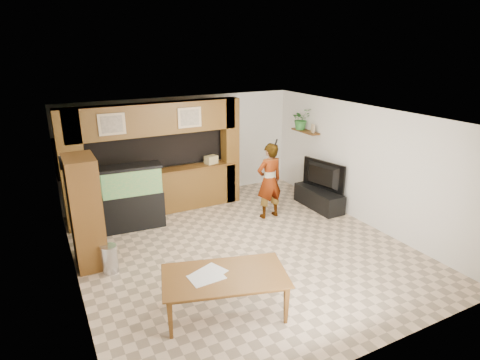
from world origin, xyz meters
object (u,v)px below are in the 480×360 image
pantry_cabinet (85,212)px  television (320,176)px  person (269,181)px  dining_table (225,295)px  aquarium (133,198)px

pantry_cabinet → television: size_ratio=1.67×
television → person: person is taller
pantry_cabinet → dining_table: size_ratio=1.12×
dining_table → television: bearing=51.1°
television → dining_table: size_ratio=0.67×
person → dining_table: size_ratio=0.97×
person → dining_table: bearing=46.8°
television → dining_table: 4.66m
pantry_cabinet → person: size_ratio=1.15×
pantry_cabinet → aquarium: bearing=47.0°
dining_table → person: bearing=64.8°
person → television: bearing=174.6°
pantry_cabinet → person: bearing=4.1°
pantry_cabinet → person: 3.98m
television → dining_table: bearing=112.2°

